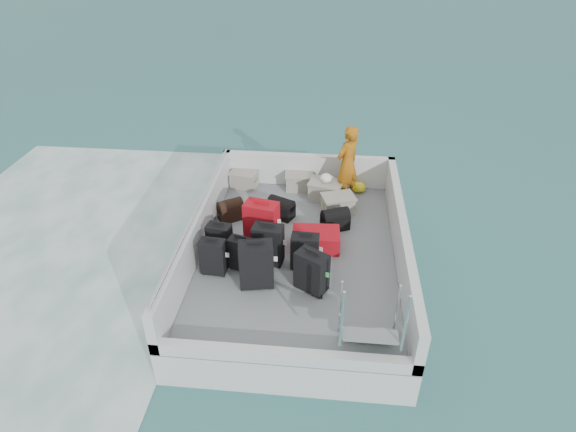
% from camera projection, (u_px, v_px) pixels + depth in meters
% --- Properties ---
extents(ground, '(160.00, 160.00, 0.00)m').
position_uv_depth(ground, '(298.00, 278.00, 8.73)').
color(ground, '#164B4E').
rests_on(ground, ground).
extents(wake_foam, '(10.00, 10.00, 0.00)m').
position_uv_depth(wake_foam, '(46.00, 262.00, 9.13)').
color(wake_foam, white).
rests_on(wake_foam, ground).
extents(ferry_hull, '(3.60, 5.00, 0.60)m').
position_uv_depth(ferry_hull, '(298.00, 266.00, 8.57)').
color(ferry_hull, silver).
rests_on(ferry_hull, ground).
extents(deck, '(3.30, 4.70, 0.02)m').
position_uv_depth(deck, '(298.00, 252.00, 8.40)').
color(deck, gray).
rests_on(deck, ferry_hull).
extents(deck_fittings, '(3.60, 5.00, 0.90)m').
position_uv_depth(deck_fittings, '(318.00, 246.00, 7.90)').
color(deck_fittings, silver).
rests_on(deck_fittings, deck).
extents(suitcase_0, '(0.42, 0.26, 0.63)m').
position_uv_depth(suitcase_0, '(213.00, 257.00, 7.74)').
color(suitcase_0, black).
rests_on(suitcase_0, deck).
extents(suitcase_1, '(0.44, 0.32, 0.59)m').
position_uv_depth(suitcase_1, '(241.00, 254.00, 7.84)').
color(suitcase_1, black).
rests_on(suitcase_1, deck).
extents(suitcase_2, '(0.44, 0.30, 0.59)m').
position_uv_depth(suitcase_2, '(220.00, 240.00, 8.18)').
color(suitcase_2, black).
rests_on(suitcase_2, deck).
extents(suitcase_3, '(0.57, 0.40, 0.80)m').
position_uv_depth(suitcase_3, '(256.00, 265.00, 7.43)').
color(suitcase_3, black).
rests_on(suitcase_3, deck).
extents(suitcase_4, '(0.52, 0.35, 0.72)m').
position_uv_depth(suitcase_4, '(268.00, 245.00, 7.94)').
color(suitcase_4, black).
rests_on(suitcase_4, deck).
extents(suitcase_5, '(0.63, 0.46, 0.79)m').
position_uv_depth(suitcase_5, '(262.00, 223.00, 8.44)').
color(suitcase_5, '#B30D19').
rests_on(suitcase_5, deck).
extents(suitcase_6, '(0.57, 0.50, 0.68)m').
position_uv_depth(suitcase_6, '(312.00, 272.00, 7.39)').
color(suitcase_6, black).
rests_on(suitcase_6, deck).
extents(suitcase_7, '(0.46, 0.27, 0.63)m').
position_uv_depth(suitcase_7, '(305.00, 252.00, 7.86)').
color(suitcase_7, black).
rests_on(suitcase_7, deck).
extents(suitcase_8, '(0.84, 0.57, 0.32)m').
position_uv_depth(suitcase_8, '(316.00, 239.00, 8.41)').
color(suitcase_8, '#B30D19').
rests_on(suitcase_8, deck).
extents(duffel_0, '(0.55, 0.50, 0.32)m').
position_uv_depth(duffel_0, '(231.00, 212.00, 9.19)').
color(duffel_0, black).
rests_on(duffel_0, deck).
extents(duffel_1, '(0.57, 0.48, 0.32)m').
position_uv_depth(duffel_1, '(281.00, 210.00, 9.25)').
color(duffel_1, black).
rests_on(duffel_1, deck).
extents(duffel_2, '(0.57, 0.47, 0.32)m').
position_uv_depth(duffel_2, '(335.00, 221.00, 8.91)').
color(duffel_2, black).
rests_on(duffel_2, deck).
extents(crate_0, '(0.59, 0.47, 0.32)m').
position_uv_depth(crate_0, '(244.00, 180.00, 10.26)').
color(crate_0, gray).
rests_on(crate_0, deck).
extents(crate_1, '(0.58, 0.43, 0.33)m').
position_uv_depth(crate_1, '(299.00, 182.00, 10.16)').
color(crate_1, gray).
rests_on(crate_1, deck).
extents(crate_2, '(0.71, 0.56, 0.38)m').
position_uv_depth(crate_2, '(325.00, 191.00, 9.78)').
color(crate_2, gray).
rests_on(crate_2, deck).
extents(crate_3, '(0.68, 0.56, 0.35)m').
position_uv_depth(crate_3, '(338.00, 205.00, 9.36)').
color(crate_3, gray).
rests_on(crate_3, deck).
extents(yellow_bag, '(0.28, 0.26, 0.22)m').
position_uv_depth(yellow_bag, '(359.00, 187.00, 10.09)').
color(yellow_bag, yellow).
rests_on(yellow_bag, deck).
extents(white_bag, '(0.24, 0.24, 0.18)m').
position_uv_depth(white_bag, '(326.00, 179.00, 9.63)').
color(white_bag, white).
rests_on(white_bag, crate_2).
extents(passenger, '(0.66, 0.68, 1.57)m').
position_uv_depth(passenger, '(347.00, 164.00, 9.51)').
color(passenger, orange).
rests_on(passenger, deck).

